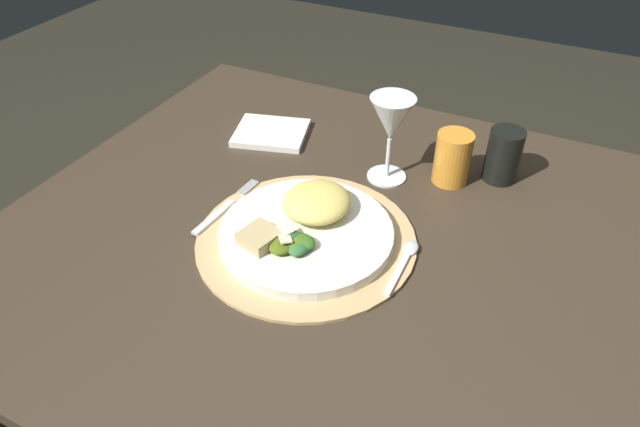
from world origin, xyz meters
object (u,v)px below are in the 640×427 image
Objects in this scene: dinner_plate at (306,234)px; dark_tumbler at (503,155)px; napkin at (271,133)px; dining_table at (350,302)px; fork at (223,209)px; spoon at (405,258)px; wine_glass at (391,122)px; amber_tumbler at (453,158)px.

dark_tumbler reaches higher than dinner_plate.
napkin is 1.45× the size of dark_tumbler.
dining_table is 0.18m from dinner_plate.
fork is 1.33× the size of spoon.
wine_glass is 0.22m from dark_tumbler.
amber_tumbler is (0.16, 0.26, 0.03)m from dinner_plate.
dark_tumbler is at bearing 30.47° from amber_tumbler.
dark_tumbler reaches higher than spoon.
spoon is at bearing -89.69° from amber_tumbler.
amber_tumbler is at bearing 39.78° from fork.
dining_table is 11.56× the size of dark_tumbler.
dinner_plate is 0.25m from wine_glass.
dining_table is 0.31m from amber_tumbler.
amber_tumbler is (0.31, 0.26, 0.04)m from fork.
napkin is at bearing 172.39° from wine_glass.
dining_table is at bearing 170.07° from spoon.
fork is at bearing -176.42° from spoon.
dinner_plate is at bearing -120.62° from amber_tumbler.
dark_tumbler is (0.18, 0.09, -0.07)m from wine_glass.
napkin is at bearing 129.57° from dinner_plate.
dining_table is 6.67× the size of fork.
amber_tumbler is at bearing 21.35° from wine_glass.
amber_tumbler is at bearing -149.53° from dark_tumbler.
fork is at bearing -141.93° from dark_tumbler.
dinner_plate reaches higher than spoon.
napkin is 0.88× the size of wine_glass.
dark_tumbler is (0.45, 0.05, 0.04)m from napkin.
spoon is 0.25m from wine_glass.
fork is at bearing -140.22° from amber_tumbler.
dinner_plate is 1.63× the size of fork.
dinner_plate is 1.72× the size of wine_glass.
napkin is 1.49× the size of amber_tumbler.
fork is 0.32m from wine_glass.
amber_tumbler is (0.09, 0.23, 0.20)m from dining_table.
napkin is (-0.28, 0.22, 0.15)m from dining_table.
amber_tumbler is (0.11, 0.04, -0.07)m from wine_glass.
wine_glass is 1.68× the size of amber_tumbler.
spoon is at bearing -9.93° from dining_table.
amber_tumbler is 0.09m from dark_tumbler.
dining_table is 0.18m from spoon.
fork is 1.73× the size of dark_tumbler.
fork is at bearing -133.44° from wine_glass.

